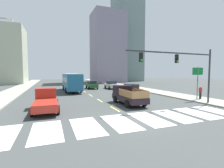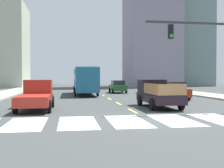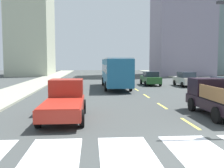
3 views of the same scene
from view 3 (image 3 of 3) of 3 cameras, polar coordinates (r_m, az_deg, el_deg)
sidewalk_left at (r=27.15m, az=-20.04°, el=-1.46°), size 3.86×110.00×0.15m
crosswalk_stripe_1 at (r=8.63m, az=-13.12°, el=-15.36°), size 1.78×3.92×0.01m
crosswalk_stripe_2 at (r=8.61m, az=3.41°, el=-15.29°), size 1.78×3.92×0.01m
crosswalk_stripe_3 at (r=9.23m, az=18.74°, el=-14.13°), size 1.78×3.92×0.01m
lane_dash_0 at (r=13.23m, az=16.65°, el=-8.25°), size 0.16×2.40×0.01m
lane_dash_1 at (r=17.89m, az=10.86°, el=-4.70°), size 0.16×2.40×0.01m
lane_dash_2 at (r=22.69m, az=7.51°, el=-2.60°), size 0.16×2.40×0.01m
lane_dash_3 at (r=27.57m, az=5.35°, el=-1.24°), size 0.16×2.40×0.01m
lane_dash_4 at (r=32.48m, az=3.84°, el=-0.29°), size 0.16×2.40×0.01m
lane_dash_5 at (r=37.42m, az=2.73°, el=0.42°), size 0.16×2.40×0.01m
lane_dash_6 at (r=42.37m, az=1.88°, el=0.96°), size 0.16×2.40×0.01m
lane_dash_7 at (r=47.33m, az=1.20°, el=1.38°), size 0.16×2.40×0.01m
pickup_stakebed at (r=15.72m, az=21.89°, el=-2.86°), size 2.18×5.20×1.96m
pickup_dark at (r=14.04m, az=-10.32°, el=-3.55°), size 2.18×5.20×1.96m
city_bus at (r=28.81m, az=0.77°, el=2.94°), size 2.72×10.80×3.32m
sedan_near_left at (r=32.76m, az=8.40°, el=1.22°), size 2.02×4.40×1.72m
sedan_mid at (r=32.26m, az=15.82°, el=1.03°), size 2.02×4.40×1.72m
block_mid_left at (r=58.58m, az=14.98°, el=14.26°), size 11.31×10.15×25.16m
block_mid_right at (r=58.01m, az=-17.15°, el=10.49°), size 8.09×11.66×17.52m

